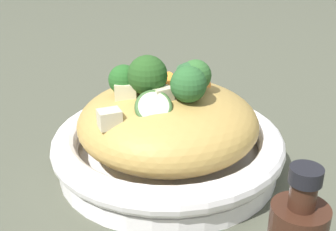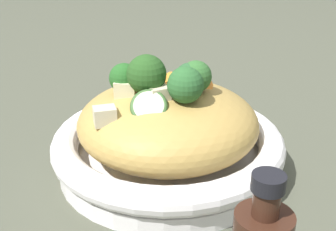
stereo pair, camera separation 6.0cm
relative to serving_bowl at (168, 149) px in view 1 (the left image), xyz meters
name	(u,v)px [view 1 (the left image)]	position (x,y,z in m)	size (l,w,h in m)	color
ground_plane	(168,168)	(0.00, 0.00, -0.03)	(3.00, 3.00, 0.00)	#47493B
serving_bowl	(168,149)	(0.00, 0.00, 0.00)	(0.32, 0.32, 0.06)	white
noodle_heap	(168,122)	(0.00, 0.00, 0.04)	(0.25, 0.25, 0.11)	#AC8945
broccoli_florets	(167,79)	(0.01, 0.00, 0.11)	(0.10, 0.15, 0.06)	#8FAB76
carrot_coins	(184,82)	(-0.04, 0.01, 0.09)	(0.05, 0.08, 0.03)	orange
zucchini_slices	(163,90)	(-0.01, -0.01, 0.08)	(0.20, 0.10, 0.05)	beige
chicken_chunks	(131,92)	(0.02, -0.04, 0.09)	(0.14, 0.10, 0.04)	beige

